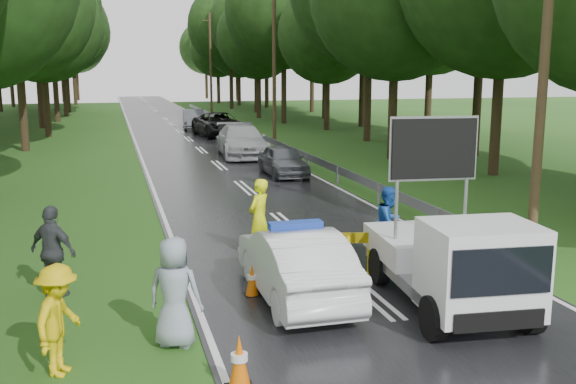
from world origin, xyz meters
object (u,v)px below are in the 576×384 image
object	(u,v)px
barrier	(317,244)
officer	(259,217)
police_sedan	(295,264)
queue_car_second	(242,141)
queue_car_first	(283,160)
work_truck	(453,261)
civilian	(389,222)
queue_car_fourth	(194,119)
queue_car_third	(219,125)

from	to	relation	value
barrier	officer	world-z (taller)	officer
police_sedan	queue_car_second	xyz separation A→B (m)	(3.11, 20.74, 0.12)
queue_car_second	queue_car_first	bearing A→B (deg)	-82.91
police_sedan	work_truck	bearing A→B (deg)	152.46
barrier	queue_car_second	distance (m)	19.74
civilian	queue_car_second	size ratio (longest dim) A/B	0.30
civilian	queue_car_first	world-z (taller)	civilian
officer	queue_car_first	world-z (taller)	officer
queue_car_first	queue_car_second	distance (m)	6.47
officer	queue_car_second	bearing A→B (deg)	-143.72
queue_car_first	queue_car_fourth	world-z (taller)	queue_car_fourth
police_sedan	queue_car_first	xyz separation A→B (m)	(3.58, 14.30, -0.05)
officer	queue_car_third	distance (m)	28.22
police_sedan	queue_car_fourth	xyz separation A→B (m)	(2.72, 37.04, 0.03)
civilian	queue_car_fourth	xyz separation A→B (m)	(-0.20, 34.93, -0.12)
civilian	queue_car_fourth	bearing A→B (deg)	52.79
queue_car_first	officer	bearing A→B (deg)	-108.30
officer	queue_car_fourth	size ratio (longest dim) A/B	0.42
police_sedan	officer	world-z (taller)	officer
queue_car_second	queue_car_third	distance (m)	10.31
officer	queue_car_first	xyz separation A→B (m)	(3.60, 11.23, -0.28)
police_sedan	officer	size ratio (longest dim) A/B	2.26
queue_car_second	queue_car_third	world-z (taller)	queue_car_second
queue_car_first	queue_car_second	bearing A→B (deg)	93.60
barrier	civilian	distance (m)	2.33
queue_car_first	queue_car_second	xyz separation A→B (m)	(-0.47, 6.45, 0.16)
queue_car_first	queue_car_third	size ratio (longest dim) A/B	0.66
queue_car_first	queue_car_third	distance (m)	16.74
queue_car_second	police_sedan	bearing A→B (deg)	-95.59
barrier	civilian	bearing A→B (deg)	37.58
queue_car_fourth	civilian	bearing A→B (deg)	-85.27
police_sedan	officer	xyz separation A→B (m)	(-0.02, 3.06, 0.23)
work_truck	queue_car_first	bearing A→B (deg)	91.93
civilian	queue_car_first	bearing A→B (deg)	49.34
barrier	queue_car_second	xyz separation A→B (m)	(2.31, 19.60, 0.08)
officer	queue_car_first	size ratio (longest dim) A/B	0.49
police_sedan	barrier	size ratio (longest dim) A/B	1.83
work_truck	queue_car_first	size ratio (longest dim) A/B	1.18
officer	queue_car_third	xyz separation A→B (m)	(3.68, 27.98, -0.13)
queue_car_third	queue_car_first	bearing A→B (deg)	-96.69
queue_car_second	queue_car_fourth	xyz separation A→B (m)	(-0.40, 16.29, -0.08)
queue_car_third	queue_car_fourth	world-z (taller)	queue_car_third
officer	police_sedan	bearing A→B (deg)	46.61
police_sedan	queue_car_third	xyz separation A→B (m)	(3.66, 31.04, 0.10)
work_truck	civilian	world-z (taller)	work_truck
queue_car_second	queue_car_third	xyz separation A→B (m)	(0.55, 10.29, -0.02)
work_truck	queue_car_fourth	xyz separation A→B (m)	(0.11, 38.40, -0.21)
queue_car_first	barrier	bearing A→B (deg)	-102.47
queue_car_third	queue_car_fourth	xyz separation A→B (m)	(-0.95, 6.00, -0.07)
officer	barrier	bearing A→B (deg)	69.39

